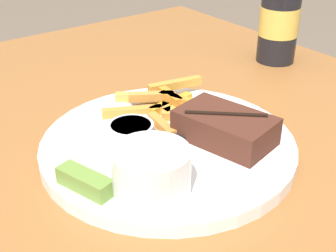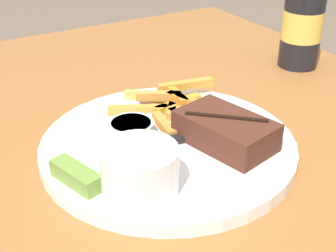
{
  "view_description": "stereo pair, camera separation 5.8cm",
  "coord_description": "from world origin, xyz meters",
  "px_view_note": "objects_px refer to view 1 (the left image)",
  "views": [
    {
      "loc": [
        0.4,
        -0.3,
        1.07
      ],
      "look_at": [
        0.0,
        0.0,
        0.79
      ],
      "focal_mm": 50.0,
      "sensor_mm": 36.0,
      "label": 1
    },
    {
      "loc": [
        0.44,
        -0.26,
        1.07
      ],
      "look_at": [
        0.0,
        0.0,
        0.79
      ],
      "focal_mm": 50.0,
      "sensor_mm": 36.0,
      "label": 2
    }
  ],
  "objects_px": {
    "steak_portion": "(225,127)",
    "dinner_plate": "(168,146)",
    "pickle_spear": "(85,181)",
    "fork_utensil": "(142,111)",
    "dipping_sauce_cup": "(131,132)",
    "beer_bottle": "(279,19)",
    "coleslaw_cup": "(151,169)",
    "knife_utensil": "(200,132)"
  },
  "relations": [
    {
      "from": "steak_portion",
      "to": "dipping_sauce_cup",
      "type": "bearing_deg",
      "value": -124.85
    },
    {
      "from": "dinner_plate",
      "to": "dipping_sauce_cup",
      "type": "relative_size",
      "value": 5.63
    },
    {
      "from": "dipping_sauce_cup",
      "to": "pickle_spear",
      "type": "distance_m",
      "value": 0.11
    },
    {
      "from": "fork_utensil",
      "to": "beer_bottle",
      "type": "relative_size",
      "value": 0.6
    },
    {
      "from": "steak_portion",
      "to": "dipping_sauce_cup",
      "type": "height_order",
      "value": "steak_portion"
    },
    {
      "from": "coleslaw_cup",
      "to": "knife_utensil",
      "type": "distance_m",
      "value": 0.14
    },
    {
      "from": "dipping_sauce_cup",
      "to": "knife_utensil",
      "type": "xyz_separation_m",
      "value": [
        0.04,
        0.08,
        -0.01
      ]
    },
    {
      "from": "steak_portion",
      "to": "beer_bottle",
      "type": "bearing_deg",
      "value": 121.13
    },
    {
      "from": "fork_utensil",
      "to": "beer_bottle",
      "type": "distance_m",
      "value": 0.35
    },
    {
      "from": "dipping_sauce_cup",
      "to": "beer_bottle",
      "type": "distance_m",
      "value": 0.41
    },
    {
      "from": "dipping_sauce_cup",
      "to": "beer_bottle",
      "type": "height_order",
      "value": "beer_bottle"
    },
    {
      "from": "knife_utensil",
      "to": "fork_utensil",
      "type": "bearing_deg",
      "value": 110.93
    },
    {
      "from": "pickle_spear",
      "to": "beer_bottle",
      "type": "height_order",
      "value": "beer_bottle"
    },
    {
      "from": "dinner_plate",
      "to": "steak_portion",
      "type": "distance_m",
      "value": 0.08
    },
    {
      "from": "dinner_plate",
      "to": "dipping_sauce_cup",
      "type": "xyz_separation_m",
      "value": [
        -0.02,
        -0.04,
        0.02
      ]
    },
    {
      "from": "dinner_plate",
      "to": "dipping_sauce_cup",
      "type": "bearing_deg",
      "value": -121.57
    },
    {
      "from": "dipping_sauce_cup",
      "to": "fork_utensil",
      "type": "xyz_separation_m",
      "value": [
        -0.06,
        0.06,
        -0.01
      ]
    },
    {
      "from": "dipping_sauce_cup",
      "to": "beer_bottle",
      "type": "xyz_separation_m",
      "value": [
        -0.11,
        0.39,
        0.05
      ]
    },
    {
      "from": "pickle_spear",
      "to": "fork_utensil",
      "type": "bearing_deg",
      "value": 127.23
    },
    {
      "from": "dipping_sauce_cup",
      "to": "dinner_plate",
      "type": "bearing_deg",
      "value": 58.43
    },
    {
      "from": "beer_bottle",
      "to": "dipping_sauce_cup",
      "type": "bearing_deg",
      "value": -73.92
    },
    {
      "from": "steak_portion",
      "to": "coleslaw_cup",
      "type": "xyz_separation_m",
      "value": [
        0.03,
        -0.14,
        0.01
      ]
    },
    {
      "from": "dipping_sauce_cup",
      "to": "beer_bottle",
      "type": "relative_size",
      "value": 0.26
    },
    {
      "from": "dinner_plate",
      "to": "coleslaw_cup",
      "type": "height_order",
      "value": "coleslaw_cup"
    },
    {
      "from": "steak_portion",
      "to": "fork_utensil",
      "type": "relative_size",
      "value": 0.98
    },
    {
      "from": "dinner_plate",
      "to": "knife_utensil",
      "type": "distance_m",
      "value": 0.05
    },
    {
      "from": "fork_utensil",
      "to": "dinner_plate",
      "type": "bearing_deg",
      "value": 0.0
    },
    {
      "from": "dinner_plate",
      "to": "coleslaw_cup",
      "type": "xyz_separation_m",
      "value": [
        0.08,
        -0.08,
        0.04
      ]
    },
    {
      "from": "pickle_spear",
      "to": "fork_utensil",
      "type": "xyz_separation_m",
      "value": [
        -0.11,
        0.15,
        -0.01
      ]
    },
    {
      "from": "steak_portion",
      "to": "dipping_sauce_cup",
      "type": "xyz_separation_m",
      "value": [
        -0.07,
        -0.1,
        -0.0
      ]
    },
    {
      "from": "steak_portion",
      "to": "dipping_sauce_cup",
      "type": "relative_size",
      "value": 2.31
    },
    {
      "from": "fork_utensil",
      "to": "beer_bottle",
      "type": "bearing_deg",
      "value": 110.25
    },
    {
      "from": "fork_utensil",
      "to": "coleslaw_cup",
      "type": "bearing_deg",
      "value": -19.6
    },
    {
      "from": "steak_portion",
      "to": "pickle_spear",
      "type": "relative_size",
      "value": 1.87
    },
    {
      "from": "knife_utensil",
      "to": "beer_bottle",
      "type": "relative_size",
      "value": 0.75
    },
    {
      "from": "dinner_plate",
      "to": "coleslaw_cup",
      "type": "bearing_deg",
      "value": -45.97
    },
    {
      "from": "dipping_sauce_cup",
      "to": "fork_utensil",
      "type": "height_order",
      "value": "dipping_sauce_cup"
    },
    {
      "from": "fork_utensil",
      "to": "knife_utensil",
      "type": "xyz_separation_m",
      "value": [
        0.1,
        0.03,
        0.0
      ]
    },
    {
      "from": "steak_portion",
      "to": "pickle_spear",
      "type": "distance_m",
      "value": 0.19
    },
    {
      "from": "coleslaw_cup",
      "to": "dipping_sauce_cup",
      "type": "height_order",
      "value": "coleslaw_cup"
    },
    {
      "from": "coleslaw_cup",
      "to": "steak_portion",
      "type": "bearing_deg",
      "value": 103.82
    },
    {
      "from": "steak_portion",
      "to": "dinner_plate",
      "type": "bearing_deg",
      "value": -126.97
    }
  ]
}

